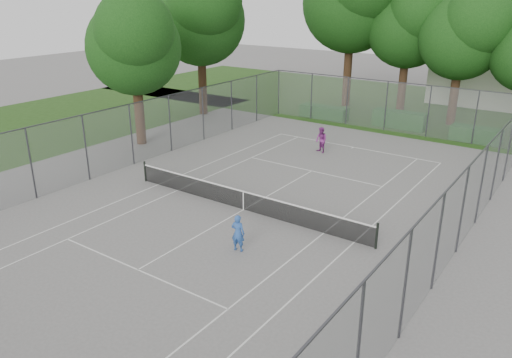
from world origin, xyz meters
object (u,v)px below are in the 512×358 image
Objects in this scene: house at (492,53)px; woman_player at (321,140)px; tennis_net at (243,200)px; girl_player at (238,233)px.

woman_player is (-5.00, -21.52, -3.56)m from house.
tennis_net is at bearing -58.61° from woman_player.
woman_player is (-3.30, 12.89, 0.05)m from girl_player.
woman_player is at bearing -87.93° from girl_player.
girl_player is (-1.70, -34.40, -3.60)m from house.
house is 34.63m from girl_player.
woman_player is (-1.21, 9.72, 0.28)m from tennis_net.
house is 7.25× the size of girl_player.
girl_player is 13.30m from woman_player.
tennis_net is 9.80m from woman_player.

